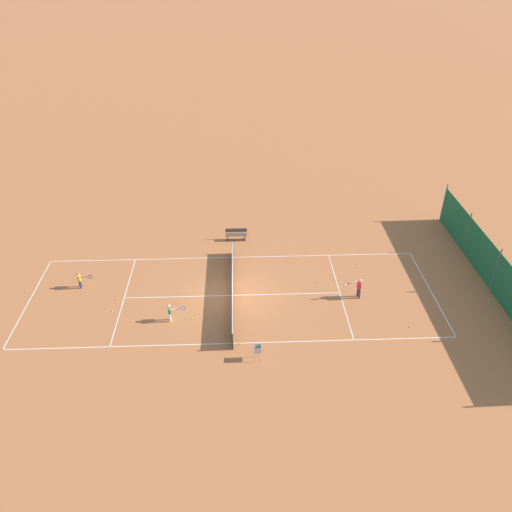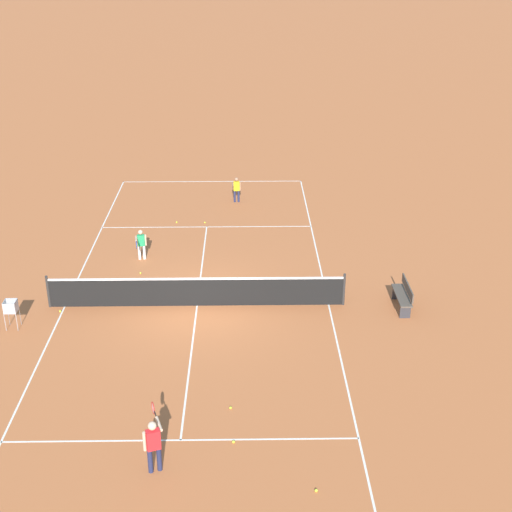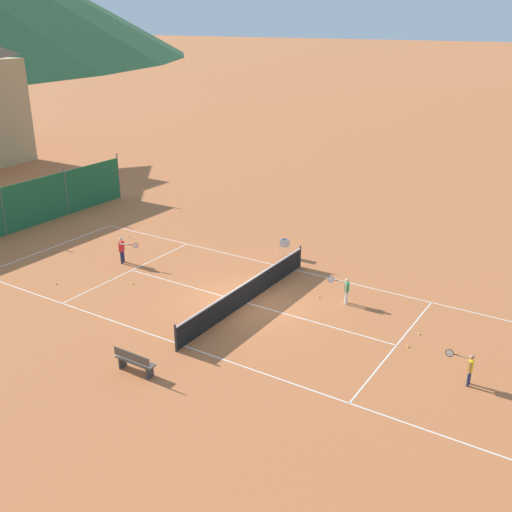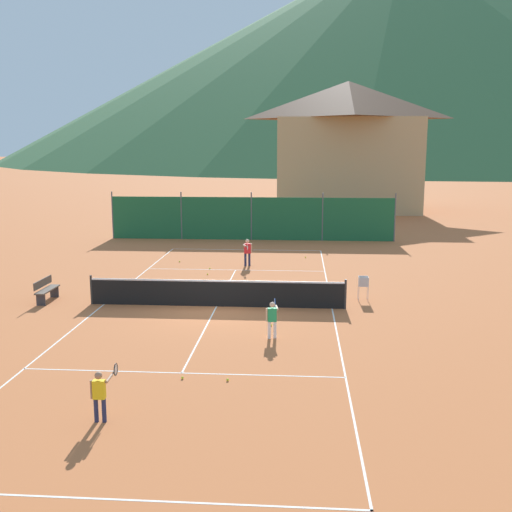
{
  "view_description": "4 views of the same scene",
  "coord_description": "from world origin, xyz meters",
  "px_view_note": "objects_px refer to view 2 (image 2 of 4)",
  "views": [
    {
      "loc": [
        23.47,
        0.44,
        18.18
      ],
      "look_at": [
        -1.97,
        1.46,
        1.47
      ],
      "focal_mm": 35.0,
      "sensor_mm": 36.0,
      "label": 1
    },
    {
      "loc": [
        -1.53,
        19.47,
        10.69
      ],
      "look_at": [
        -1.84,
        -0.52,
        1.44
      ],
      "focal_mm": 50.0,
      "sensor_mm": 36.0,
      "label": 2
    },
    {
      "loc": [
        -18.49,
        -12.15,
        10.92
      ],
      "look_at": [
        1.59,
        0.57,
        1.42
      ],
      "focal_mm": 42.0,
      "sensor_mm": 36.0,
      "label": 3
    },
    {
      "loc": [
        2.9,
        -20.51,
        5.63
      ],
      "look_at": [
        1.24,
        2.3,
        1.42
      ],
      "focal_mm": 42.0,
      "sensor_mm": 36.0,
      "label": 4
    }
  ],
  "objects_px": {
    "player_far_baseline": "(141,243)",
    "tennis_ball_mid_court": "(60,311)",
    "player_near_baseline": "(236,188)",
    "tennis_ball_alley_right": "(177,222)",
    "tennis_ball_near_corner": "(231,408)",
    "tennis_ball_by_net_right": "(316,490)",
    "tennis_ball_by_net_left": "(233,442)",
    "ball_hopper": "(11,308)",
    "player_far_service": "(153,442)",
    "tennis_ball_service_box": "(205,222)",
    "courtside_bench": "(403,295)",
    "tennis_net": "(196,291)",
    "tennis_ball_far_corner": "(140,273)"
  },
  "relations": [
    {
      "from": "tennis_ball_alley_right",
      "to": "tennis_ball_mid_court",
      "type": "relative_size",
      "value": 1.0
    },
    {
      "from": "tennis_net",
      "to": "tennis_ball_by_net_left",
      "type": "distance_m",
      "value": 6.65
    },
    {
      "from": "tennis_ball_by_net_right",
      "to": "tennis_ball_by_net_left",
      "type": "height_order",
      "value": "same"
    },
    {
      "from": "tennis_ball_by_net_right",
      "to": "tennis_ball_mid_court",
      "type": "height_order",
      "value": "same"
    },
    {
      "from": "player_far_service",
      "to": "tennis_ball_service_box",
      "type": "xyz_separation_m",
      "value": [
        -0.37,
        -14.14,
        -0.72
      ]
    },
    {
      "from": "tennis_ball_mid_court",
      "to": "player_far_baseline",
      "type": "bearing_deg",
      "value": -118.16
    },
    {
      "from": "tennis_ball_far_corner",
      "to": "tennis_ball_alley_right",
      "type": "height_order",
      "value": "same"
    },
    {
      "from": "tennis_ball_by_net_right",
      "to": "tennis_ball_mid_court",
      "type": "xyz_separation_m",
      "value": [
        7.12,
        -7.73,
        0.0
      ]
    },
    {
      "from": "player_far_service",
      "to": "tennis_ball_mid_court",
      "type": "height_order",
      "value": "player_far_service"
    },
    {
      "from": "tennis_ball_far_corner",
      "to": "tennis_ball_by_net_right",
      "type": "bearing_deg",
      "value": 115.85
    },
    {
      "from": "player_near_baseline",
      "to": "tennis_ball_by_net_right",
      "type": "distance_m",
      "value": 17.33
    },
    {
      "from": "tennis_ball_near_corner",
      "to": "tennis_ball_mid_court",
      "type": "distance_m",
      "value": 7.2
    },
    {
      "from": "tennis_ball_near_corner",
      "to": "tennis_ball_by_net_left",
      "type": "bearing_deg",
      "value": 93.97
    },
    {
      "from": "tennis_ball_far_corner",
      "to": "tennis_ball_mid_court",
      "type": "xyz_separation_m",
      "value": [
        2.11,
        2.61,
        0.0
      ]
    },
    {
      "from": "tennis_ball_mid_court",
      "to": "tennis_ball_service_box",
      "type": "bearing_deg",
      "value": -119.65
    },
    {
      "from": "player_far_baseline",
      "to": "tennis_ball_mid_court",
      "type": "distance_m",
      "value": 4.31
    },
    {
      "from": "player_near_baseline",
      "to": "tennis_ball_alley_right",
      "type": "height_order",
      "value": "player_near_baseline"
    },
    {
      "from": "tennis_ball_near_corner",
      "to": "tennis_ball_by_net_right",
      "type": "height_order",
      "value": "same"
    },
    {
      "from": "tennis_ball_by_net_left",
      "to": "tennis_net",
      "type": "bearing_deg",
      "value": -79.41
    },
    {
      "from": "tennis_ball_by_net_right",
      "to": "player_near_baseline",
      "type": "bearing_deg",
      "value": -83.98
    },
    {
      "from": "tennis_ball_near_corner",
      "to": "tennis_net",
      "type": "bearing_deg",
      "value": -77.85
    },
    {
      "from": "player_far_baseline",
      "to": "tennis_ball_by_net_right",
      "type": "relative_size",
      "value": 16.86
    },
    {
      "from": "player_near_baseline",
      "to": "tennis_ball_service_box",
      "type": "bearing_deg",
      "value": 62.27
    },
    {
      "from": "player_far_baseline",
      "to": "tennis_ball_service_box",
      "type": "distance_m",
      "value": 4.01
    },
    {
      "from": "player_far_baseline",
      "to": "player_far_service",
      "type": "bearing_deg",
      "value": 98.87
    },
    {
      "from": "tennis_ball_near_corner",
      "to": "tennis_ball_far_corner",
      "type": "distance_m",
      "value": 8.15
    },
    {
      "from": "player_far_service",
      "to": "tennis_ball_service_box",
      "type": "distance_m",
      "value": 14.16
    },
    {
      "from": "tennis_ball_by_net_left",
      "to": "ball_hopper",
      "type": "distance_m",
      "value": 8.41
    },
    {
      "from": "tennis_net",
      "to": "courtside_bench",
      "type": "height_order",
      "value": "tennis_net"
    },
    {
      "from": "tennis_ball_far_corner",
      "to": "player_near_baseline",
      "type": "bearing_deg",
      "value": -114.89
    },
    {
      "from": "player_far_baseline",
      "to": "tennis_ball_service_box",
      "type": "xyz_separation_m",
      "value": [
        -2.05,
        -3.38,
        -0.62
      ]
    },
    {
      "from": "tennis_ball_alley_right",
      "to": "tennis_ball_mid_court",
      "type": "bearing_deg",
      "value": 67.75
    },
    {
      "from": "tennis_ball_service_box",
      "to": "tennis_ball_by_net_right",
      "type": "bearing_deg",
      "value": 101.6
    },
    {
      "from": "tennis_ball_by_net_right",
      "to": "tennis_net",
      "type": "bearing_deg",
      "value": -69.9
    },
    {
      "from": "player_far_service",
      "to": "tennis_ball_mid_court",
      "type": "bearing_deg",
      "value": -62.2
    },
    {
      "from": "tennis_ball_near_corner",
      "to": "tennis_ball_far_corner",
      "type": "height_order",
      "value": "same"
    },
    {
      "from": "tennis_ball_mid_court",
      "to": "ball_hopper",
      "type": "bearing_deg",
      "value": 37.64
    },
    {
      "from": "tennis_ball_by_net_left",
      "to": "tennis_ball_mid_court",
      "type": "relative_size",
      "value": 1.0
    },
    {
      "from": "player_far_service",
      "to": "ball_hopper",
      "type": "height_order",
      "value": "player_far_service"
    },
    {
      "from": "tennis_ball_near_corner",
      "to": "courtside_bench",
      "type": "height_order",
      "value": "courtside_bench"
    },
    {
      "from": "player_far_service",
      "to": "tennis_ball_alley_right",
      "type": "xyz_separation_m",
      "value": [
        0.75,
        -14.19,
        -0.72
      ]
    },
    {
      "from": "tennis_ball_alley_right",
      "to": "tennis_ball_service_box",
      "type": "bearing_deg",
      "value": 177.5
    },
    {
      "from": "courtside_bench",
      "to": "ball_hopper",
      "type": "bearing_deg",
      "value": 4.85
    },
    {
      "from": "tennis_ball_service_box",
      "to": "tennis_ball_mid_court",
      "type": "relative_size",
      "value": 1.0
    },
    {
      "from": "tennis_net",
      "to": "tennis_ball_far_corner",
      "type": "xyz_separation_m",
      "value": [
        2.05,
        -2.25,
        -0.47
      ]
    },
    {
      "from": "ball_hopper",
      "to": "player_far_baseline",
      "type": "bearing_deg",
      "value": -124.26
    },
    {
      "from": "tennis_net",
      "to": "tennis_ball_by_net_right",
      "type": "bearing_deg",
      "value": 110.1
    },
    {
      "from": "player_near_baseline",
      "to": "tennis_net",
      "type": "bearing_deg",
      "value": 82.86
    },
    {
      "from": "player_far_service",
      "to": "tennis_ball_mid_court",
      "type": "distance_m",
      "value": 7.95
    },
    {
      "from": "tennis_ball_mid_court",
      "to": "tennis_ball_by_net_left",
      "type": "bearing_deg",
      "value": 131.11
    }
  ]
}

